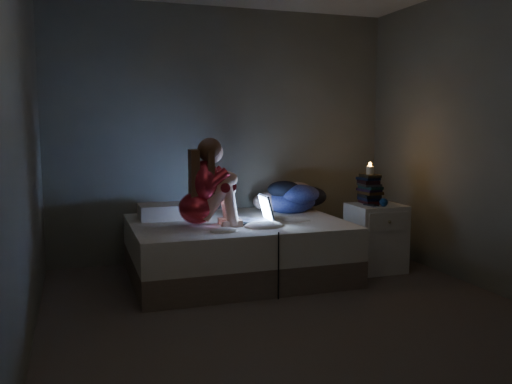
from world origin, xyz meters
name	(u,v)px	position (x,y,z in m)	size (l,w,h in m)	color
floor	(292,315)	(0.00, 0.00, -0.01)	(3.60, 3.80, 0.02)	#4C4540
wall_back	(224,135)	(0.00, 1.91, 1.30)	(3.60, 0.02, 2.60)	#575A52
wall_front	(485,152)	(0.00, -1.91, 1.30)	(3.60, 0.02, 2.60)	#575A52
wall_left	(20,142)	(-1.81, 0.00, 1.30)	(0.02, 3.80, 2.60)	#575A52
wall_right	(497,138)	(1.81, 0.00, 1.30)	(0.02, 3.80, 2.60)	#575A52
bed	(237,249)	(-0.10, 1.10, 0.26)	(1.92, 1.44, 0.53)	beige
pillow	(165,211)	(-0.71, 1.43, 0.60)	(0.47, 0.34, 0.14)	silver
woman	(196,182)	(-0.52, 0.93, 0.91)	(0.48, 0.31, 0.77)	maroon
laptop	(250,209)	(-0.03, 0.94, 0.66)	(0.37, 0.26, 0.26)	black
clothes_pile	(290,195)	(0.56, 1.44, 0.69)	(0.55, 0.44, 0.33)	navy
nightstand	(376,238)	(1.23, 0.88, 0.32)	(0.48, 0.43, 0.65)	silver
book_stack	(369,188)	(1.20, 0.97, 0.80)	(0.19, 0.25, 0.30)	black
candle	(370,168)	(1.20, 0.97, 0.99)	(0.07, 0.07, 0.08)	beige
phone	(371,205)	(1.15, 0.84, 0.65)	(0.07, 0.14, 0.01)	black
blue_orb	(384,202)	(1.22, 0.75, 0.69)	(0.08, 0.08, 0.08)	navy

